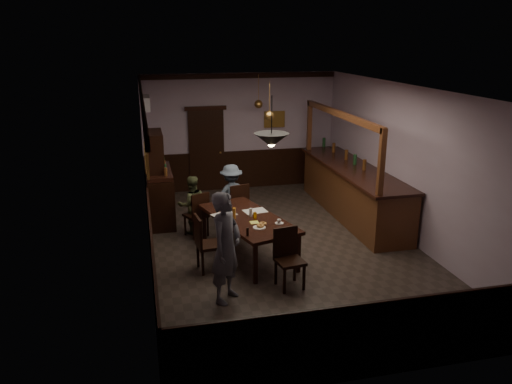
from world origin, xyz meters
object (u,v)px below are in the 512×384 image
object	(u,v)px
chair_side	(205,241)
chair_far_left	(198,213)
person_standing	(226,247)
pendant_brass_far	(258,104)
soda_can	(255,216)
chair_far_right	(237,204)
dining_table	(248,220)
person_seated_right	(231,195)
pendant_brass_mid	(269,116)
coffee_cup	(279,221)
bar_counter	(352,190)
chair_near	(288,255)
person_seated_left	(192,205)
sideboard	(159,186)
pendant_iron	(271,140)

from	to	relation	value
chair_side	chair_far_left	bearing A→B (deg)	-9.02
person_standing	pendant_brass_far	size ratio (longest dim) A/B	2.13
soda_can	chair_far_left	bearing A→B (deg)	126.01
chair_far_right	soda_can	bearing A→B (deg)	76.24
pendant_brass_far	chair_side	bearing A→B (deg)	-115.39
dining_table	chair_far_right	xyz separation A→B (m)	(0.07, 1.34, -0.14)
chair_side	soda_can	distance (m)	1.04
dining_table	soda_can	xyz separation A→B (m)	(0.11, -0.12, 0.12)
person_seated_right	pendant_brass_mid	world-z (taller)	pendant_brass_mid
coffee_cup	bar_counter	xyz separation A→B (m)	(2.28, 2.05, -0.20)
chair_far_right	chair_near	xyz separation A→B (m)	(0.31, -2.61, -0.01)
dining_table	person_seated_left	bearing A→B (deg)	122.50
chair_far_left	person_standing	distance (m)	2.62
person_seated_right	coffee_cup	distance (m)	2.13
chair_side	soda_can	world-z (taller)	chair_side
person_standing	chair_near	bearing A→B (deg)	-38.21
chair_far_right	chair_near	size ratio (longest dim) A/B	1.02
sideboard	person_seated_left	bearing A→B (deg)	-54.08
chair_far_right	pendant_iron	xyz separation A→B (m)	(0.15, -2.11, 1.76)
chair_near	person_seated_left	distance (m)	2.91
dining_table	coffee_cup	xyz separation A→B (m)	(0.46, -0.46, 0.11)
person_seated_right	bar_counter	xyz separation A→B (m)	(2.74, -0.03, -0.07)
chair_far_right	pendant_brass_mid	world-z (taller)	pendant_brass_mid
coffee_cup	pendant_iron	xyz separation A→B (m)	(-0.23, -0.30, 1.50)
chair_far_right	person_standing	size ratio (longest dim) A/B	0.57
chair_near	bar_counter	world-z (taller)	bar_counter
chair_near	sideboard	bearing A→B (deg)	109.86
chair_far_right	pendant_brass_far	world-z (taller)	pendant_brass_far
pendant_brass_far	person_standing	bearing A→B (deg)	-108.68
chair_far_right	person_standing	xyz separation A→B (m)	(-0.73, -2.84, 0.32)
chair_side	pendant_iron	size ratio (longest dim) A/B	1.24
person_seated_right	pendant_brass_far	size ratio (longest dim) A/B	1.64
chair_side	coffee_cup	size ratio (longest dim) A/B	12.46
chair_far_right	coffee_cup	bearing A→B (deg)	86.86
chair_far_left	soda_can	world-z (taller)	chair_far_left
person_seated_left	coffee_cup	xyz separation A→B (m)	(1.32, -1.83, 0.20)
pendant_iron	soda_can	bearing A→B (deg)	100.29
chair_far_right	sideboard	bearing A→B (deg)	-43.89
chair_near	sideboard	world-z (taller)	sideboard
soda_can	sideboard	size ratio (longest dim) A/B	0.06
person_standing	chair_far_left	bearing A→B (deg)	41.97
chair_far_left	pendant_brass_far	xyz separation A→B (m)	(1.82, 2.42, 1.79)
chair_far_right	chair_side	distance (m)	2.00
dining_table	chair_near	world-z (taller)	chair_near
person_seated_right	sideboard	distance (m)	1.58
chair_far_left	person_seated_right	world-z (taller)	person_seated_right
person_seated_right	soda_can	world-z (taller)	person_seated_right
sideboard	person_standing	bearing A→B (deg)	-77.56
person_seated_right	bar_counter	distance (m)	2.74
chair_side	coffee_cup	world-z (taller)	chair_side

